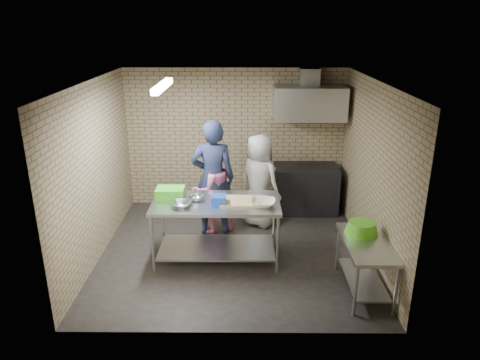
# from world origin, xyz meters

# --- Properties ---
(floor) EXTENTS (4.20, 4.20, 0.00)m
(floor) POSITION_xyz_m (0.00, 0.00, 0.00)
(floor) COLOR black
(floor) RESTS_ON ground
(ceiling) EXTENTS (4.20, 4.20, 0.00)m
(ceiling) POSITION_xyz_m (0.00, 0.00, 2.70)
(ceiling) COLOR black
(ceiling) RESTS_ON ground
(back_wall) EXTENTS (4.20, 0.06, 2.70)m
(back_wall) POSITION_xyz_m (0.00, 2.00, 1.35)
(back_wall) COLOR #937F5B
(back_wall) RESTS_ON ground
(front_wall) EXTENTS (4.20, 0.06, 2.70)m
(front_wall) POSITION_xyz_m (0.00, -2.00, 1.35)
(front_wall) COLOR #937F5B
(front_wall) RESTS_ON ground
(left_wall) EXTENTS (0.06, 4.00, 2.70)m
(left_wall) POSITION_xyz_m (-2.10, 0.00, 1.35)
(left_wall) COLOR #937F5B
(left_wall) RESTS_ON ground
(right_wall) EXTENTS (0.06, 4.00, 2.70)m
(right_wall) POSITION_xyz_m (2.10, 0.00, 1.35)
(right_wall) COLOR #937F5B
(right_wall) RESTS_ON ground
(prep_table) EXTENTS (1.91, 0.96, 0.96)m
(prep_table) POSITION_xyz_m (-0.26, -0.22, 0.48)
(prep_table) COLOR #B4B6BC
(prep_table) RESTS_ON floor
(side_counter) EXTENTS (0.60, 1.20, 0.75)m
(side_counter) POSITION_xyz_m (1.80, -1.10, 0.38)
(side_counter) COLOR silver
(side_counter) RESTS_ON floor
(stove) EXTENTS (1.20, 0.70, 0.90)m
(stove) POSITION_xyz_m (1.35, 1.65, 0.45)
(stove) COLOR black
(stove) RESTS_ON floor
(range_hood) EXTENTS (1.30, 0.60, 0.60)m
(range_hood) POSITION_xyz_m (1.35, 1.70, 2.10)
(range_hood) COLOR silver
(range_hood) RESTS_ON back_wall
(hood_duct) EXTENTS (0.35, 0.30, 0.30)m
(hood_duct) POSITION_xyz_m (1.35, 1.85, 2.55)
(hood_duct) COLOR #A5A8AD
(hood_duct) RESTS_ON back_wall
(wall_shelf) EXTENTS (0.80, 0.20, 0.04)m
(wall_shelf) POSITION_xyz_m (1.65, 1.89, 1.92)
(wall_shelf) COLOR #3F2B19
(wall_shelf) RESTS_ON back_wall
(fluorescent_fixture) EXTENTS (0.10, 1.25, 0.08)m
(fluorescent_fixture) POSITION_xyz_m (-1.00, 0.00, 2.64)
(fluorescent_fixture) COLOR white
(fluorescent_fixture) RESTS_ON ceiling
(green_crate) EXTENTS (0.43, 0.32, 0.17)m
(green_crate) POSITION_xyz_m (-0.96, -0.10, 1.04)
(green_crate) COLOR green
(green_crate) RESTS_ON prep_table
(blue_tub) EXTENTS (0.21, 0.21, 0.14)m
(blue_tub) POSITION_xyz_m (-0.21, -0.32, 1.03)
(blue_tub) COLOR #184AB6
(blue_tub) RESTS_ON prep_table
(cutting_board) EXTENTS (0.58, 0.45, 0.03)m
(cutting_board) POSITION_xyz_m (0.09, -0.24, 0.97)
(cutting_board) COLOR #D6B37C
(cutting_board) RESTS_ON prep_table
(mixing_bowl_a) EXTENTS (0.34, 0.34, 0.07)m
(mixing_bowl_a) POSITION_xyz_m (-0.76, -0.42, 0.99)
(mixing_bowl_a) COLOR #ACAEB3
(mixing_bowl_a) RESTS_ON prep_table
(mixing_bowl_b) EXTENTS (0.26, 0.26, 0.07)m
(mixing_bowl_b) POSITION_xyz_m (-0.56, -0.17, 0.99)
(mixing_bowl_b) COLOR #B3B6BA
(mixing_bowl_b) RESTS_ON prep_table
(ceramic_bowl) EXTENTS (0.41, 0.41, 0.09)m
(ceramic_bowl) POSITION_xyz_m (0.44, -0.37, 1.00)
(ceramic_bowl) COLOR beige
(ceramic_bowl) RESTS_ON prep_table
(green_basin) EXTENTS (0.46, 0.46, 0.17)m
(green_basin) POSITION_xyz_m (1.78, -0.85, 0.83)
(green_basin) COLOR #59C626
(green_basin) RESTS_ON side_counter
(bottle_red) EXTENTS (0.07, 0.07, 0.18)m
(bottle_red) POSITION_xyz_m (1.40, 1.89, 2.03)
(bottle_red) COLOR #B22619
(bottle_red) RESTS_ON wall_shelf
(bottle_green) EXTENTS (0.06, 0.06, 0.15)m
(bottle_green) POSITION_xyz_m (1.80, 1.89, 2.02)
(bottle_green) COLOR green
(bottle_green) RESTS_ON wall_shelf
(man_navy) EXTENTS (0.75, 0.51, 2.01)m
(man_navy) POSITION_xyz_m (-0.36, 0.68, 1.01)
(man_navy) COLOR #151834
(man_navy) RESTS_ON floor
(woman_pink) EXTENTS (0.92, 0.84, 1.53)m
(woman_pink) POSITION_xyz_m (-0.37, 0.74, 0.76)
(woman_pink) COLOR pink
(woman_pink) RESTS_ON floor
(woman_white) EXTENTS (0.97, 0.94, 1.68)m
(woman_white) POSITION_xyz_m (0.43, 1.03, 0.84)
(woman_white) COLOR silver
(woman_white) RESTS_ON floor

